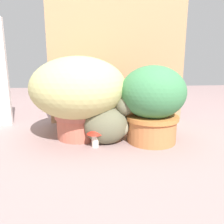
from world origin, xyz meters
TOP-DOWN VIEW (x-y plane):
  - ground_plane at (0.00, 0.00)m, footprint 6.00×6.00m
  - cardboard_backdrop at (0.10, 0.49)m, footprint 1.07×0.03m
  - grass_planter at (-0.20, 0.13)m, footprint 0.59×0.59m
  - leafy_planter at (0.23, -0.01)m, footprint 0.38×0.38m
  - cat at (-0.03, -0.01)m, footprint 0.38×0.18m
  - mushroom_ornament_red at (-0.11, -0.06)m, footprint 0.10×0.10m
  - mushroom_ornament_pink at (-0.23, 0.06)m, footprint 0.11×0.11m

SIDE VIEW (x-z plane):
  - ground_plane at x=0.00m, z-range 0.00..0.00m
  - mushroom_ornament_red at x=-0.11m, z-range 0.02..0.15m
  - mushroom_ornament_pink at x=-0.23m, z-range 0.04..0.20m
  - cat at x=-0.03m, z-range -0.04..0.28m
  - leafy_planter at x=0.23m, z-range 0.02..0.48m
  - grass_planter at x=-0.20m, z-range 0.04..0.55m
  - cardboard_backdrop at x=0.10m, z-range 0.00..0.96m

